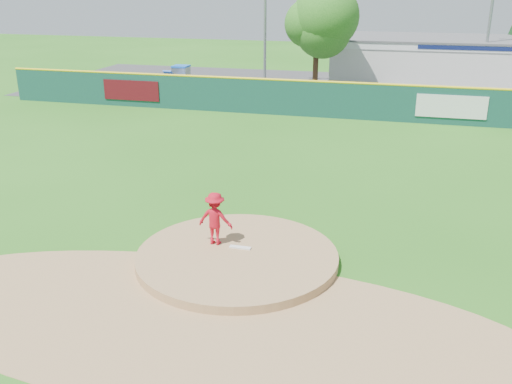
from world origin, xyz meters
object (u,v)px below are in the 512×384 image
(van, at_px, (410,95))
(deciduous_tree, at_px, (317,24))
(pitcher, at_px, (215,218))
(playground_slide, at_px, (181,77))
(pool_building_grp, at_px, (437,60))
(light_pole_right, at_px, (492,8))

(van, distance_m, deciduous_tree, 7.80)
(pitcher, distance_m, playground_slide, 26.05)
(van, xyz_separation_m, deciduous_tree, (-6.27, 2.54, 3.89))
(van, distance_m, playground_slide, 15.76)
(pitcher, xyz_separation_m, van, (5.03, 22.03, -0.34))
(deciduous_tree, bearing_deg, pool_building_grp, 41.16)
(playground_slide, bearing_deg, deciduous_tree, 4.78)
(van, height_order, deciduous_tree, deciduous_tree)
(pitcher, relative_size, light_pole_right, 0.15)
(playground_slide, xyz_separation_m, deciduous_tree, (9.38, 0.78, 3.71))
(pool_building_grp, bearing_deg, playground_slide, -155.89)
(pool_building_grp, relative_size, playground_slide, 5.02)
(pool_building_grp, height_order, deciduous_tree, deciduous_tree)
(pitcher, bearing_deg, deciduous_tree, -85.61)
(playground_slide, distance_m, light_pole_right, 21.46)
(pitcher, height_order, van, pitcher)
(light_pole_right, bearing_deg, playground_slide, -166.79)
(pitcher, xyz_separation_m, playground_slide, (-10.63, 23.79, -0.16))
(van, distance_m, light_pole_right, 9.43)
(deciduous_tree, relative_size, light_pole_right, 0.74)
(playground_slide, distance_m, deciduous_tree, 10.12)
(van, bearing_deg, light_pole_right, -37.29)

